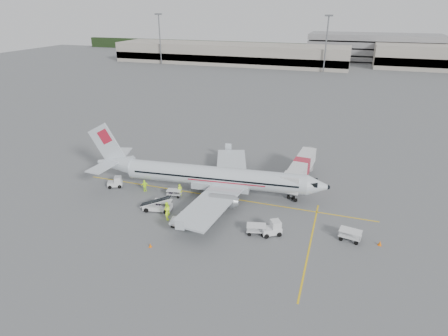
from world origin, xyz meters
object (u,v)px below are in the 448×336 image
(aircraft, at_px, (215,164))
(tug_fore, at_px, (271,228))
(belt_loader, at_px, (157,201))
(jet_bridge, at_px, (301,172))
(tug_mid, at_px, (180,220))
(tug_aft, at_px, (115,182))

(aircraft, bearing_deg, tug_fore, -44.34)
(belt_loader, bearing_deg, jet_bridge, 29.39)
(tug_mid, bearing_deg, jet_bridge, 44.25)
(tug_fore, distance_m, tug_mid, 11.53)
(jet_bridge, relative_size, tug_mid, 6.75)
(belt_loader, bearing_deg, tug_fore, -13.98)
(tug_fore, bearing_deg, belt_loader, 144.85)
(aircraft, relative_size, jet_bridge, 2.23)
(jet_bridge, relative_size, tug_fore, 6.51)
(jet_bridge, height_order, tug_mid, jet_bridge)
(jet_bridge, bearing_deg, tug_fore, -90.15)
(tug_fore, xyz_separation_m, tug_mid, (-11.40, -1.70, -0.03))
(tug_fore, bearing_deg, aircraft, 109.34)
(jet_bridge, bearing_deg, tug_mid, -121.59)
(tug_fore, xyz_separation_m, tug_aft, (-25.62, 5.28, -0.08))
(jet_bridge, bearing_deg, belt_loader, -134.83)
(aircraft, distance_m, jet_bridge, 13.98)
(aircraft, height_order, tug_fore, aircraft)
(aircraft, height_order, tug_aft, aircraft)
(belt_loader, distance_m, tug_aft, 10.62)
(tug_fore, bearing_deg, tug_mid, 156.52)
(jet_bridge, height_order, tug_aft, jet_bridge)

